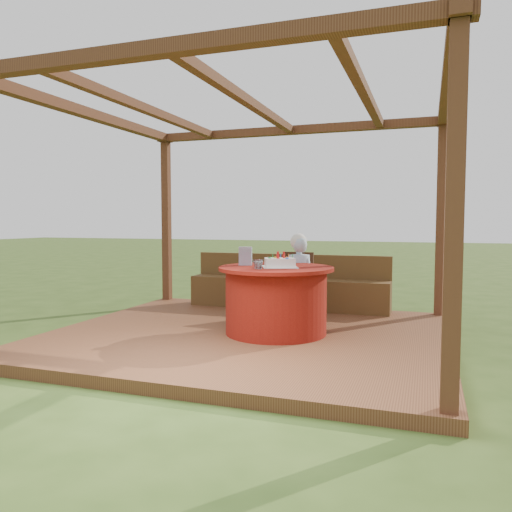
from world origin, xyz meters
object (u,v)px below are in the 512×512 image
(bench, at_px, (288,290))
(elderly_woman, at_px, (298,277))
(table, at_px, (276,300))
(birthday_cake, at_px, (280,263))
(drinking_glass, at_px, (258,264))
(gift_bag, at_px, (245,256))
(chair, at_px, (296,281))

(bench, distance_m, elderly_woman, 1.13)
(table, relative_size, elderly_woman, 1.16)
(birthday_cake, bearing_deg, drinking_glass, -116.13)
(drinking_glass, bearing_deg, elderly_woman, 79.17)
(birthday_cake, bearing_deg, gift_bag, 166.43)
(bench, xyz_separation_m, elderly_woman, (0.41, -1.00, 0.32))
(bench, distance_m, gift_bag, 1.72)
(table, bearing_deg, bench, 100.74)
(chair, height_order, elderly_woman, elderly_woman)
(birthday_cake, distance_m, gift_bag, 0.48)
(birthday_cake, relative_size, drinking_glass, 4.41)
(bench, xyz_separation_m, drinking_glass, (0.22, -2.03, 0.56))
(chair, xyz_separation_m, elderly_woman, (0.13, -0.38, 0.10))
(bench, relative_size, chair, 3.42)
(birthday_cake, bearing_deg, table, 148.89)
(bench, xyz_separation_m, table, (0.32, -1.68, 0.13))
(bench, bearing_deg, drinking_glass, -83.85)
(bench, xyz_separation_m, gift_bag, (-0.09, -1.60, 0.62))
(table, distance_m, chair, 1.06)
(table, bearing_deg, chair, 92.05)
(chair, distance_m, drinking_glass, 1.45)
(elderly_woman, xyz_separation_m, drinking_glass, (-0.20, -1.02, 0.24))
(table, height_order, elderly_woman, elderly_woman)
(birthday_cake, bearing_deg, elderly_woman, 86.66)
(table, distance_m, drinking_glass, 0.57)
(chair, relative_size, elderly_woman, 0.77)
(elderly_woman, bearing_deg, table, -98.05)
(bench, relative_size, table, 2.26)
(chair, bearing_deg, gift_bag, -110.63)
(gift_bag, bearing_deg, elderly_woman, 33.73)
(chair, distance_m, elderly_woman, 0.42)
(drinking_glass, bearing_deg, chair, 87.46)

